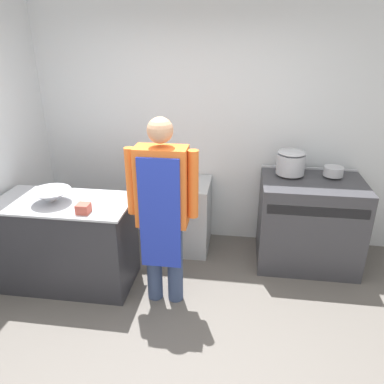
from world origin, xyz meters
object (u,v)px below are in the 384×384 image
(stove, at_px, (308,222))
(plastic_tub, at_px, (83,208))
(stock_pot, at_px, (291,162))
(sauce_pot, at_px, (333,171))
(mixing_bowl, at_px, (51,196))
(fridge_unit, at_px, (182,215))
(person_cook, at_px, (162,205))

(stove, relative_size, plastic_tub, 9.42)
(stock_pot, xyz_separation_m, sauce_pot, (0.43, 0.00, -0.08))
(mixing_bowl, bearing_deg, fridge_unit, 39.05)
(mixing_bowl, height_order, plastic_tub, mixing_bowl)
(stove, xyz_separation_m, fridge_unit, (-1.38, 0.11, -0.07))
(fridge_unit, bearing_deg, stove, -4.59)
(plastic_tub, relative_size, stock_pot, 0.37)
(person_cook, relative_size, plastic_tub, 15.77)
(person_cook, height_order, sauce_pot, person_cook)
(stock_pot, bearing_deg, mixing_bowl, -158.29)
(stock_pot, height_order, sauce_pot, stock_pot)
(mixing_bowl, relative_size, sauce_pot, 1.81)
(stock_pot, relative_size, sauce_pot, 1.47)
(plastic_tub, bearing_deg, stove, 23.86)
(fridge_unit, xyz_separation_m, plastic_tub, (-0.68, -1.02, 0.52))
(stove, xyz_separation_m, mixing_bowl, (-2.43, -0.74, 0.47))
(sauce_pot, bearing_deg, fridge_unit, -179.24)
(sauce_pot, bearing_deg, stove, -147.31)
(fridge_unit, relative_size, stock_pot, 2.75)
(stove, relative_size, sauce_pot, 5.18)
(stove, bearing_deg, fridge_unit, 175.41)
(stove, xyz_separation_m, person_cook, (-1.38, -0.84, 0.50))
(person_cook, xyz_separation_m, mixing_bowl, (-1.05, 0.09, -0.03))
(plastic_tub, xyz_separation_m, sauce_pot, (2.26, 1.04, 0.08))
(stove, bearing_deg, sauce_pot, 32.69)
(sauce_pot, bearing_deg, plastic_tub, -155.28)
(fridge_unit, distance_m, mixing_bowl, 1.46)
(stove, distance_m, person_cook, 1.69)
(person_cook, xyz_separation_m, stock_pot, (1.15, 0.97, 0.11))
(person_cook, height_order, stock_pot, person_cook)
(plastic_tub, distance_m, stock_pot, 2.11)
(mixing_bowl, relative_size, stock_pot, 1.23)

